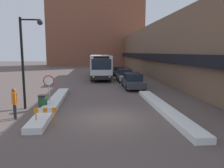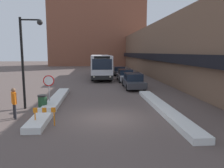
{
  "view_description": "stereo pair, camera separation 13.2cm",
  "coord_description": "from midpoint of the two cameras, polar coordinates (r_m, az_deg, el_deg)",
  "views": [
    {
      "loc": [
        -0.81,
        -11.89,
        3.68
      ],
      "look_at": [
        0.61,
        4.75,
        1.24
      ],
      "focal_mm": 35.0,
      "sensor_mm": 36.0,
      "label": 1
    },
    {
      "loc": [
        -0.68,
        -11.9,
        3.68
      ],
      "look_at": [
        0.61,
        4.75,
        1.24
      ],
      "focal_mm": 35.0,
      "sensor_mm": 36.0,
      "label": 2
    }
  ],
  "objects": [
    {
      "name": "building_row_right",
      "position": [
        37.46,
        11.88,
        8.41
      ],
      "size": [
        5.5,
        60.0,
        7.74
      ],
      "color": "brown",
      "rests_on": "ground_plane"
    },
    {
      "name": "trash_bin",
      "position": [
        14.84,
        -17.88,
        -4.55
      ],
      "size": [
        0.59,
        0.59,
        0.95
      ],
      "color": "#234C2D",
      "rests_on": "ground_plane"
    },
    {
      "name": "pedestrian",
      "position": [
        13.23,
        -24.41,
        -3.96
      ],
      "size": [
        0.41,
        0.51,
        1.73
      ],
      "rotation": [
        0.0,
        0.0,
        -1.07
      ],
      "color": "#232328",
      "rests_on": "ground_plane"
    },
    {
      "name": "snow_bank_right",
      "position": [
        14.35,
        12.99,
        -6.12
      ],
      "size": [
        0.9,
        10.65,
        0.31
      ],
      "color": "silver",
      "rests_on": "ground_plane"
    },
    {
      "name": "street_lamp",
      "position": [
        15.01,
        -21.58,
        7.65
      ],
      "size": [
        1.46,
        0.36,
        5.84
      ],
      "color": "black",
      "rests_on": "ground_plane"
    },
    {
      "name": "parked_car_back",
      "position": [
        35.67,
        1.5,
        3.5
      ],
      "size": [
        1.92,
        4.35,
        1.35
      ],
      "color": "#38383D",
      "rests_on": "ground_plane"
    },
    {
      "name": "parked_car_middle",
      "position": [
        28.3,
        3.17,
        2.34
      ],
      "size": [
        1.88,
        4.82,
        1.49
      ],
      "color": "#B7B7BC",
      "rests_on": "ground_plane"
    },
    {
      "name": "construction_barricade",
      "position": [
        11.48,
        -17.34,
        -7.28
      ],
      "size": [
        1.1,
        0.06,
        0.94
      ],
      "color": "orange",
      "rests_on": "ground_plane"
    },
    {
      "name": "city_bus",
      "position": [
        31.9,
        -3.29,
        4.84
      ],
      "size": [
        2.7,
        12.26,
        3.25
      ],
      "color": "silver",
      "rests_on": "ground_plane"
    },
    {
      "name": "building_backdrop_far",
      "position": [
        62.59,
        -4.29,
        13.63
      ],
      "size": [
        26.0,
        8.0,
        19.02
      ],
      "color": "brown",
      "rests_on": "ground_plane"
    },
    {
      "name": "snow_bank_left",
      "position": [
        15.72,
        -15.27,
        -4.93
      ],
      "size": [
        0.9,
        10.89,
        0.32
      ],
      "color": "silver",
      "rests_on": "ground_plane"
    },
    {
      "name": "parked_car_front",
      "position": [
        22.49,
        5.28,
        0.84
      ],
      "size": [
        1.86,
        4.82,
        1.55
      ],
      "color": "#38383D",
      "rests_on": "ground_plane"
    },
    {
      "name": "stop_sign",
      "position": [
        15.75,
        -16.4,
        0.07
      ],
      "size": [
        0.76,
        0.08,
        2.1
      ],
      "color": "gray",
      "rests_on": "ground_plane"
    },
    {
      "name": "ground_plane",
      "position": [
        12.48,
        -1.25,
        -8.84
      ],
      "size": [
        160.0,
        160.0,
        0.0
      ],
      "primitive_type": "plane",
      "color": "brown"
    }
  ]
}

